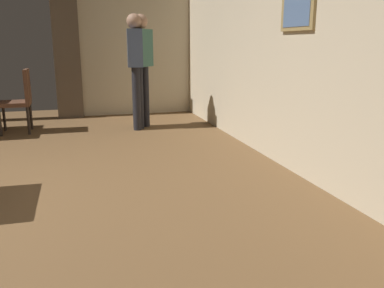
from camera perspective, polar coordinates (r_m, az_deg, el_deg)
wall_right at (r=4.07m, az=16.99°, el=16.29°), size 0.16×8.40×3.00m
wall_back at (r=7.69m, az=-24.43°, el=14.43°), size 6.40×0.27×3.00m
chair_far_right at (r=6.50m, az=-23.02°, el=5.97°), size 0.45×0.44×0.93m
person_waiter_by_doorway at (r=6.36m, az=-7.11°, el=11.42°), size 0.40×0.42×1.72m
person_diner_standing_aside at (r=6.26m, az=-7.97°, el=11.36°), size 0.26×0.38×1.72m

